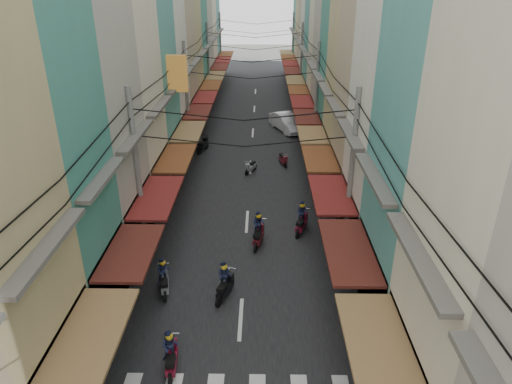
{
  "coord_description": "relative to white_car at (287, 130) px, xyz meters",
  "views": [
    {
      "loc": [
        0.81,
        -16.25,
        12.34
      ],
      "look_at": [
        0.52,
        4.5,
        2.55
      ],
      "focal_mm": 32.0,
      "sensor_mm": 36.0,
      "label": 1
    }
  ],
  "objects": [
    {
      "name": "ground",
      "position": [
        -3.0,
        -22.8,
        0.0
      ],
      "size": [
        160.0,
        160.0,
        0.0
      ],
      "primitive_type": "plane",
      "color": "slate",
      "rests_on": "ground"
    },
    {
      "name": "road",
      "position": [
        -3.0,
        -2.8,
        0.01
      ],
      "size": [
        10.0,
        80.0,
        0.02
      ],
      "primitive_type": "cube",
      "color": "black",
      "rests_on": "ground"
    },
    {
      "name": "sidewalk_left",
      "position": [
        -9.5,
        -2.8,
        0.03
      ],
      "size": [
        3.0,
        80.0,
        0.06
      ],
      "primitive_type": "cube",
      "color": "slate",
      "rests_on": "ground"
    },
    {
      "name": "sidewalk_right",
      "position": [
        3.5,
        -2.8,
        0.03
      ],
      "size": [
        3.0,
        80.0,
        0.06
      ],
      "primitive_type": "cube",
      "color": "slate",
      "rests_on": "ground"
    },
    {
      "name": "building_row_left",
      "position": [
        -10.92,
        -6.24,
        9.78
      ],
      "size": [
        7.8,
        67.67,
        23.7
      ],
      "color": "silver",
      "rests_on": "ground"
    },
    {
      "name": "building_row_right",
      "position": [
        4.92,
        -6.36,
        9.41
      ],
      "size": [
        7.8,
        68.98,
        22.59
      ],
      "color": "teal",
      "rests_on": "ground"
    },
    {
      "name": "utility_poles",
      "position": [
        -3.0,
        -7.79,
        6.59
      ],
      "size": [
        10.2,
        66.13,
        8.2
      ],
      "color": "slate",
      "rests_on": "ground"
    },
    {
      "name": "white_car",
      "position": [
        0.0,
        0.0,
        0.0
      ],
      "size": [
        5.72,
        3.95,
        1.88
      ],
      "primitive_type": "imported",
      "rotation": [
        0.0,
        0.0,
        0.39
      ],
      "color": "white",
      "rests_on": "ground"
    },
    {
      "name": "bicycle",
      "position": [
        4.5,
        -21.43,
        0.0
      ],
      "size": [
        1.51,
        0.85,
        0.98
      ],
      "primitive_type": "imported",
      "rotation": [
        0.0,
        0.0,
        1.34
      ],
      "color": "black",
      "rests_on": "ground"
    },
    {
      "name": "moving_scooters",
      "position": [
        -3.48,
        -18.98,
        0.53
      ],
      "size": [
        7.17,
        23.67,
        1.86
      ],
      "color": "black",
      "rests_on": "ground"
    },
    {
      "name": "parked_scooters",
      "position": [
        1.62,
        -27.73,
        0.47
      ],
      "size": [
        13.07,
        12.99,
        1.02
      ],
      "color": "black",
      "rests_on": "ground"
    },
    {
      "name": "pedestrians",
      "position": [
        -7.49,
        -20.61,
        1.05
      ],
      "size": [
        12.31,
        24.84,
        2.24
      ],
      "color": "#271F2A",
      "rests_on": "ground"
    },
    {
      "name": "traffic_sign",
      "position": [
        2.07,
        -28.14,
        1.97
      ],
      "size": [
        0.1,
        0.6,
        2.73
      ],
      "color": "slate",
      "rests_on": "ground"
    }
  ]
}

